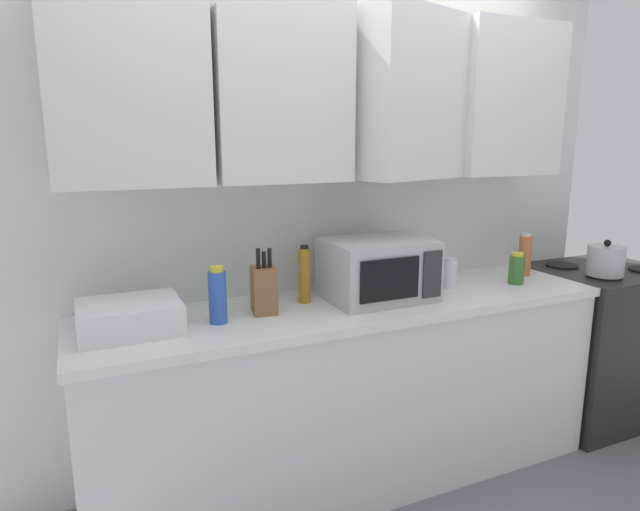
{
  "coord_description": "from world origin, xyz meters",
  "views": [
    {
      "loc": [
        -1.14,
        -2.43,
        1.63
      ],
      "look_at": [
        -0.15,
        -0.25,
        1.12
      ],
      "focal_mm": 30.67,
      "sensor_mm": 36.0,
      "label": 1
    }
  ],
  "objects_px": {
    "bottle_blue_cleaner": "(218,296)",
    "bottle_spice_jar": "(525,255)",
    "bottle_green_oil": "(517,269)",
    "bottle_clear_tall": "(449,273)",
    "knife_block": "(264,289)",
    "microwave": "(378,269)",
    "dish_rack": "(130,317)",
    "stove_range": "(595,342)",
    "bottle_amber_vinegar": "(305,275)",
    "kettle": "(606,261)"
  },
  "relations": [
    {
      "from": "knife_block",
      "to": "bottle_spice_jar",
      "type": "bearing_deg",
      "value": 1.57
    },
    {
      "from": "knife_block",
      "to": "dish_rack",
      "type": "bearing_deg",
      "value": -178.65
    },
    {
      "from": "stove_range",
      "to": "bottle_spice_jar",
      "type": "distance_m",
      "value": 0.78
    },
    {
      "from": "stove_range",
      "to": "bottle_clear_tall",
      "type": "height_order",
      "value": "bottle_clear_tall"
    },
    {
      "from": "kettle",
      "to": "bottle_blue_cleaner",
      "type": "xyz_separation_m",
      "value": [
        -2.08,
        0.13,
        0.02
      ]
    },
    {
      "from": "stove_range",
      "to": "microwave",
      "type": "distance_m",
      "value": 1.6
    },
    {
      "from": "stove_range",
      "to": "knife_block",
      "type": "bearing_deg",
      "value": 179.08
    },
    {
      "from": "microwave",
      "to": "knife_block",
      "type": "xyz_separation_m",
      "value": [
        -0.55,
        0.02,
        -0.04
      ]
    },
    {
      "from": "bottle_clear_tall",
      "to": "stove_range",
      "type": "bearing_deg",
      "value": -2.38
    },
    {
      "from": "bottle_green_oil",
      "to": "bottle_blue_cleaner",
      "type": "height_order",
      "value": "bottle_blue_cleaner"
    },
    {
      "from": "microwave",
      "to": "knife_block",
      "type": "bearing_deg",
      "value": 178.42
    },
    {
      "from": "microwave",
      "to": "dish_rack",
      "type": "distance_m",
      "value": 1.11
    },
    {
      "from": "knife_block",
      "to": "bottle_green_oil",
      "type": "relative_size",
      "value": 1.75
    },
    {
      "from": "bottle_green_oil",
      "to": "bottle_amber_vinegar",
      "type": "bearing_deg",
      "value": 172.59
    },
    {
      "from": "bottle_green_oil",
      "to": "bottle_amber_vinegar",
      "type": "xyz_separation_m",
      "value": [
        -1.12,
        0.15,
        0.05
      ]
    },
    {
      "from": "stove_range",
      "to": "kettle",
      "type": "xyz_separation_m",
      "value": [
        -0.17,
        -0.14,
        0.54
      ]
    },
    {
      "from": "dish_rack",
      "to": "stove_range",
      "type": "bearing_deg",
      "value": -0.44
    },
    {
      "from": "stove_range",
      "to": "bottle_spice_jar",
      "type": "height_order",
      "value": "bottle_spice_jar"
    },
    {
      "from": "bottle_clear_tall",
      "to": "bottle_amber_vinegar",
      "type": "xyz_separation_m",
      "value": [
        -0.76,
        0.06,
        0.06
      ]
    },
    {
      "from": "microwave",
      "to": "bottle_clear_tall",
      "type": "distance_m",
      "value": 0.44
    },
    {
      "from": "microwave",
      "to": "bottle_spice_jar",
      "type": "distance_m",
      "value": 0.96
    },
    {
      "from": "kettle",
      "to": "bottle_amber_vinegar",
      "type": "height_order",
      "value": "bottle_amber_vinegar"
    },
    {
      "from": "microwave",
      "to": "bottle_blue_cleaner",
      "type": "distance_m",
      "value": 0.77
    },
    {
      "from": "stove_range",
      "to": "bottle_amber_vinegar",
      "type": "relative_size",
      "value": 3.43
    },
    {
      "from": "knife_block",
      "to": "microwave",
      "type": "bearing_deg",
      "value": -1.58
    },
    {
      "from": "stove_range",
      "to": "bottle_amber_vinegar",
      "type": "distance_m",
      "value": 1.92
    },
    {
      "from": "bottle_green_oil",
      "to": "bottle_spice_jar",
      "type": "relative_size",
      "value": 0.7
    },
    {
      "from": "stove_range",
      "to": "knife_block",
      "type": "height_order",
      "value": "knife_block"
    },
    {
      "from": "dish_rack",
      "to": "bottle_blue_cleaner",
      "type": "distance_m",
      "value": 0.34
    },
    {
      "from": "dish_rack",
      "to": "bottle_amber_vinegar",
      "type": "bearing_deg",
      "value": 6.22
    },
    {
      "from": "kettle",
      "to": "microwave",
      "type": "distance_m",
      "value": 1.33
    },
    {
      "from": "bottle_green_oil",
      "to": "bottle_clear_tall",
      "type": "height_order",
      "value": "bottle_green_oil"
    },
    {
      "from": "kettle",
      "to": "bottle_blue_cleaner",
      "type": "height_order",
      "value": "bottle_blue_cleaner"
    },
    {
      "from": "knife_block",
      "to": "bottle_spice_jar",
      "type": "relative_size",
      "value": 1.23
    },
    {
      "from": "microwave",
      "to": "knife_block",
      "type": "distance_m",
      "value": 0.55
    },
    {
      "from": "bottle_spice_jar",
      "to": "bottle_amber_vinegar",
      "type": "bearing_deg",
      "value": 178.69
    },
    {
      "from": "bottle_spice_jar",
      "to": "bottle_clear_tall",
      "type": "bearing_deg",
      "value": -176.73
    },
    {
      "from": "bottle_blue_cleaner",
      "to": "bottle_spice_jar",
      "type": "relative_size",
      "value": 1.01
    },
    {
      "from": "kettle",
      "to": "dish_rack",
      "type": "height_order",
      "value": "kettle"
    },
    {
      "from": "bottle_blue_cleaner",
      "to": "knife_block",
      "type": "bearing_deg",
      "value": 12.5
    },
    {
      "from": "bottle_amber_vinegar",
      "to": "knife_block",
      "type": "bearing_deg",
      "value": -162.04
    },
    {
      "from": "bottle_clear_tall",
      "to": "bottle_blue_cleaner",
      "type": "xyz_separation_m",
      "value": [
        -1.19,
        -0.06,
        0.04
      ]
    },
    {
      "from": "bottle_green_oil",
      "to": "bottle_spice_jar",
      "type": "bearing_deg",
      "value": 34.87
    },
    {
      "from": "microwave",
      "to": "bottle_amber_vinegar",
      "type": "distance_m",
      "value": 0.35
    },
    {
      "from": "bottle_blue_cleaner",
      "to": "bottle_spice_jar",
      "type": "height_order",
      "value": "bottle_blue_cleaner"
    },
    {
      "from": "bottle_amber_vinegar",
      "to": "kettle",
      "type": "bearing_deg",
      "value": -8.38
    },
    {
      "from": "bottle_blue_cleaner",
      "to": "dish_rack",
      "type": "bearing_deg",
      "value": 174.25
    },
    {
      "from": "knife_block",
      "to": "stove_range",
      "type": "bearing_deg",
      "value": -0.92
    },
    {
      "from": "kettle",
      "to": "bottle_green_oil",
      "type": "relative_size",
      "value": 1.19
    },
    {
      "from": "bottle_green_oil",
      "to": "bottle_spice_jar",
      "type": "height_order",
      "value": "bottle_spice_jar"
    }
  ]
}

